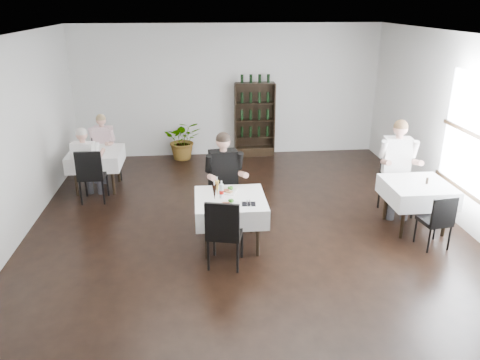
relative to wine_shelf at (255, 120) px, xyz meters
name	(u,v)px	position (x,y,z in m)	size (l,w,h in m)	color
room_shell	(251,150)	(-0.60, -4.31, 0.65)	(9.00, 9.00, 9.00)	black
wine_shelf	(255,120)	(0.00, 0.00, 0.00)	(0.90, 0.28, 1.75)	black
main_table	(230,207)	(-0.90, -4.31, -0.23)	(1.03, 1.03, 0.77)	black
left_table	(96,158)	(-3.30, -1.81, -0.23)	(0.98, 0.98, 0.77)	black
right_table	(417,192)	(2.10, -4.01, -0.23)	(0.98, 0.98, 0.77)	black
potted_tree	(183,140)	(-1.67, -0.11, -0.39)	(0.83, 0.72, 0.92)	#2D5F20
main_chair_far	(227,184)	(-0.89, -3.46, -0.19)	(0.68, 0.68, 1.14)	black
main_chair_near	(224,229)	(-1.03, -4.94, -0.27)	(0.56, 0.57, 1.02)	black
left_chair_far	(105,151)	(-3.23, -1.23, -0.27)	(0.61, 0.61, 1.01)	black
left_chair_near	(91,173)	(-3.26, -2.49, -0.27)	(0.47, 0.47, 1.01)	black
right_chair_far	(397,177)	(2.04, -3.36, -0.21)	(0.54, 0.54, 1.11)	black
right_chair_near	(438,218)	(2.11, -4.72, -0.36)	(0.45, 0.45, 0.86)	black
diner_main	(225,174)	(-0.94, -3.68, 0.06)	(0.64, 0.66, 1.57)	#3A3A41
diner_left_far	(102,142)	(-3.27, -1.27, -0.06)	(0.55, 0.58, 1.35)	#3A3A41
diner_left_near	(86,158)	(-3.36, -2.35, -0.04)	(0.56, 0.58, 1.39)	#3A3A41
diner_right_far	(398,161)	(2.00, -3.41, 0.10)	(0.65, 0.66, 1.63)	#3A3A41
plate_far	(228,191)	(-0.92, -4.09, -0.06)	(0.32, 0.32, 0.08)	white
plate_near	(228,204)	(-0.95, -4.57, -0.06)	(0.32, 0.32, 0.08)	white
pilsner_dark	(214,192)	(-1.13, -4.37, 0.04)	(0.07, 0.07, 0.29)	black
pilsner_lager	(217,188)	(-1.08, -4.21, 0.04)	(0.07, 0.07, 0.30)	gold
coke_bottle	(222,191)	(-1.02, -4.30, 0.03)	(0.07, 0.07, 0.27)	silver
napkin_cutlery	(249,204)	(-0.66, -4.57, -0.07)	(0.21, 0.22, 0.02)	black
pepper_mill	(427,181)	(2.22, -4.05, -0.03)	(0.04, 0.04, 0.10)	black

